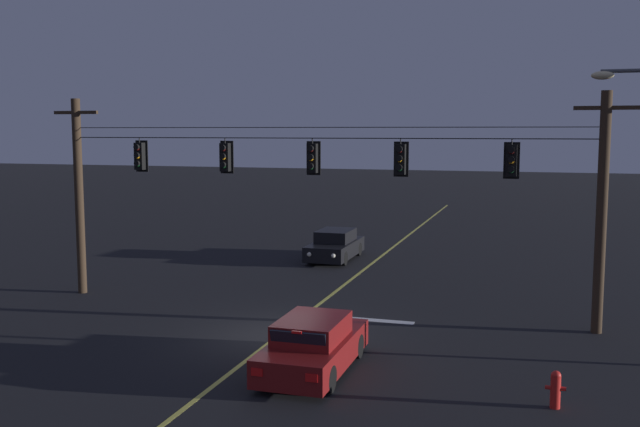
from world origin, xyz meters
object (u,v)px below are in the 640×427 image
Objects in this scene: traffic_light_left_inner at (225,157)px; car_oncoming_lead at (335,246)px; traffic_light_right_inner at (400,159)px; car_waiting_near_lane at (313,346)px; traffic_light_rightmost at (511,161)px; traffic_light_leftmost at (139,156)px; fire_hydrant at (556,388)px; traffic_light_centre at (312,158)px.

traffic_light_left_inner is 0.28× the size of car_oncoming_lead.
traffic_light_right_inner is 7.39m from car_waiting_near_lane.
car_waiting_near_lane is (-4.44, -5.79, -4.48)m from traffic_light_rightmost.
traffic_light_leftmost is 12.78m from traffic_light_rightmost.
traffic_light_left_inner reaches higher than fire_hydrant.
traffic_light_leftmost is 11.09m from car_waiting_near_lane.
fire_hydrant is at bearing -24.80° from traffic_light_leftmost.
car_oncoming_lead reaches higher than fire_hydrant.
traffic_light_centre reaches higher than car_oncoming_lead.
traffic_light_centre is 1.45× the size of fire_hydrant.
traffic_light_centre is at bearing 108.08° from car_waiting_near_lane.
traffic_light_centre is 1.00× the size of traffic_light_right_inner.
traffic_light_right_inner is 1.45× the size of fire_hydrant.
traffic_light_centre is (6.45, 0.00, 0.00)m from traffic_light_leftmost.
traffic_light_right_inner reaches higher than car_oncoming_lead.
traffic_light_leftmost is 1.00× the size of traffic_light_centre.
car_waiting_near_lane is at bearing -34.77° from traffic_light_leftmost.
car_waiting_near_lane reaches higher than fire_hydrant.
traffic_light_left_inner is 1.45× the size of fire_hydrant.
fire_hydrant is (14.12, -6.53, -4.68)m from traffic_light_leftmost.
traffic_light_left_inner reaches higher than car_waiting_near_lane.
traffic_light_left_inner and traffic_light_rightmost have the same top height.
traffic_light_rightmost reaches higher than car_oncoming_lead.
traffic_light_leftmost is at bearing -115.28° from car_oncoming_lead.
traffic_light_left_inner is 3.13m from traffic_light_centre.
traffic_light_rightmost reaches higher than car_waiting_near_lane.
traffic_light_centre is 0.28× the size of car_oncoming_lead.
traffic_light_right_inner is at bearing 126.01° from fire_hydrant.
traffic_light_centre is 6.33m from traffic_light_rightmost.
traffic_light_right_inner reaches higher than fire_hydrant.
traffic_light_rightmost is 0.28× the size of car_oncoming_lead.
car_waiting_near_lane is 0.98× the size of car_oncoming_lead.
traffic_light_rightmost is (6.33, 0.00, 0.00)m from traffic_light_centre.
fire_hydrant is at bearing -53.99° from traffic_light_right_inner.
car_oncoming_lead is (-3.84, 15.31, -0.00)m from car_waiting_near_lane.
traffic_light_right_inner is at bearing 0.00° from traffic_light_left_inner.
traffic_light_left_inner reaches higher than car_oncoming_lead.
traffic_light_right_inner is 0.28× the size of car_oncoming_lead.
fire_hydrant is (10.80, -6.53, -4.68)m from traffic_light_left_inner.
car_waiting_near_lane is 15.79m from car_oncoming_lead.
traffic_light_left_inner and traffic_light_centre have the same top height.
traffic_light_left_inner is 1.00× the size of traffic_light_centre.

